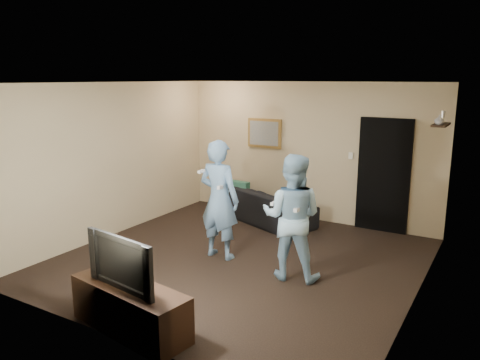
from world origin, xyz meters
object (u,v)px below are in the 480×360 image
Objects in this scene: television at (128,260)px; wii_player_left at (219,199)px; sofa at (264,205)px; wii_player_right at (292,217)px; tv_console at (130,308)px.

wii_player_left is at bearing 106.76° from television.
television is (0.62, -4.25, 0.49)m from sofa.
television is 0.59× the size of wii_player_right.
television is at bearing -81.59° from wii_player_left.
wii_player_right reaches higher than tv_console.
wii_player_left is 1.25m from wii_player_right.
television is at bearing 0.00° from tv_console.
tv_console is at bearing 119.61° from sofa.
sofa is at bearing 125.96° from wii_player_right.
wii_player_left is at bearing 119.52° from sofa.
television is 2.30m from wii_player_left.
wii_player_left is at bearing 174.09° from wii_player_right.
sofa is 1.24× the size of wii_player_right.
television is at bearing -112.84° from wii_player_right.
wii_player_left is (-0.34, 2.27, 0.65)m from tv_console.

